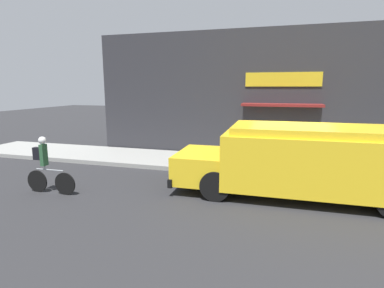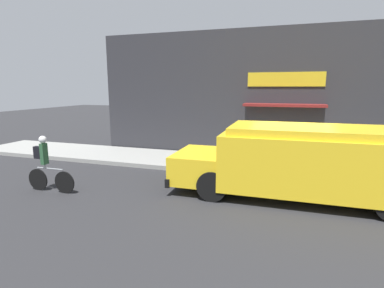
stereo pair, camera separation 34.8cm
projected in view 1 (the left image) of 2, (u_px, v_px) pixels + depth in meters
ground_plane at (288, 181)px, 9.90m from camera, size 70.00×70.00×0.00m
sidewalk at (287, 168)px, 11.18m from camera, size 28.00×2.74×0.16m
storefront at (290, 96)px, 12.12m from camera, size 16.99×0.95×5.41m
school_bus at (310, 160)px, 8.26m from camera, size 6.92×2.75×2.00m
cyclist at (46, 166)px, 8.60m from camera, size 1.60×0.22×1.66m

